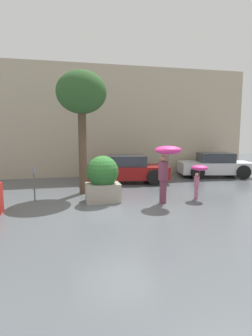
# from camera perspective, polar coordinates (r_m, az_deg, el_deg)

# --- Properties ---
(ground_plane) EXTENTS (40.00, 40.00, 0.00)m
(ground_plane) POSITION_cam_1_polar(r_m,az_deg,el_deg) (8.38, -3.05, -8.69)
(ground_plane) COLOR #51565B
(building_facade) EXTENTS (18.00, 0.30, 6.00)m
(building_facade) POSITION_cam_1_polar(r_m,az_deg,el_deg) (14.52, -7.38, 10.03)
(building_facade) COLOR #B7A88E
(building_facade) RESTS_ON ground
(planter_box) EXTENTS (1.17, 1.09, 1.59)m
(planter_box) POSITION_cam_1_polar(r_m,az_deg,el_deg) (9.00, -5.09, -2.19)
(planter_box) COLOR #9E9384
(planter_box) RESTS_ON ground
(person_adult) EXTENTS (0.87, 0.87, 1.94)m
(person_adult) POSITION_cam_1_polar(r_m,az_deg,el_deg) (8.77, 8.78, 1.76)
(person_adult) COLOR brown
(person_adult) RESTS_ON ground
(person_child) EXTENTS (0.60, 0.60, 1.23)m
(person_child) POSITION_cam_1_polar(r_m,az_deg,el_deg) (9.67, 15.57, -0.88)
(person_child) COLOR #B76684
(person_child) RESTS_ON ground
(parked_car_near) EXTENTS (4.12, 2.44, 1.30)m
(parked_car_near) POSITION_cam_1_polar(r_m,az_deg,el_deg) (12.69, 0.27, -0.33)
(parked_car_near) COLOR maroon
(parked_car_near) RESTS_ON ground
(parked_car_far) EXTENTS (4.12, 2.58, 1.30)m
(parked_car_far) POSITION_cam_1_polar(r_m,az_deg,el_deg) (15.18, 18.80, 0.55)
(parked_car_far) COLOR silver
(parked_car_far) RESTS_ON ground
(street_tree) EXTENTS (1.91, 1.91, 4.70)m
(street_tree) POSITION_cam_1_polar(r_m,az_deg,el_deg) (10.42, -9.66, 15.35)
(street_tree) COLOR brown
(street_tree) RESTS_ON ground
(parking_meter) EXTENTS (0.14, 0.14, 1.21)m
(parking_meter) POSITION_cam_1_polar(r_m,az_deg,el_deg) (9.56, -19.43, -1.75)
(parking_meter) COLOR #595B60
(parking_meter) RESTS_ON ground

